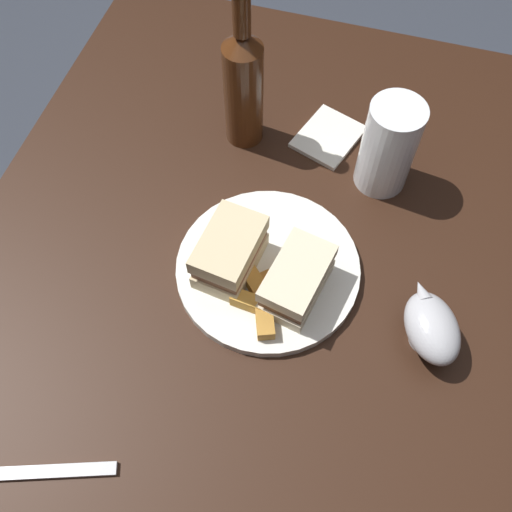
{
  "coord_description": "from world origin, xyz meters",
  "views": [
    {
      "loc": [
        0.4,
        0.14,
        1.51
      ],
      "look_at": [
        0.0,
        0.02,
        0.78
      ],
      "focal_mm": 40.75,
      "sensor_mm": 36.0,
      "label": 1
    }
  ],
  "objects_px": {
    "sandwich_half_left": "(230,252)",
    "pint_glass": "(387,151)",
    "plate": "(268,268)",
    "gravy_boat": "(431,327)",
    "cider_bottle": "(243,85)",
    "fork": "(44,472)",
    "sandwich_half_right": "(297,280)",
    "napkin": "(328,137)"
  },
  "relations": [
    {
      "from": "sandwich_half_left",
      "to": "fork",
      "type": "bearing_deg",
      "value": -21.92
    },
    {
      "from": "pint_glass",
      "to": "cider_bottle",
      "type": "bearing_deg",
      "value": -96.78
    },
    {
      "from": "plate",
      "to": "sandwich_half_left",
      "type": "height_order",
      "value": "sandwich_half_left"
    },
    {
      "from": "sandwich_half_left",
      "to": "sandwich_half_right",
      "type": "xyz_separation_m",
      "value": [
        0.01,
        0.1,
        -0.0
      ]
    },
    {
      "from": "sandwich_half_left",
      "to": "gravy_boat",
      "type": "height_order",
      "value": "sandwich_half_left"
    },
    {
      "from": "sandwich_half_left",
      "to": "napkin",
      "type": "bearing_deg",
      "value": 164.12
    },
    {
      "from": "gravy_boat",
      "to": "sandwich_half_right",
      "type": "bearing_deg",
      "value": -94.73
    },
    {
      "from": "sandwich_half_right",
      "to": "cider_bottle",
      "type": "bearing_deg",
      "value": -149.66
    },
    {
      "from": "sandwich_half_right",
      "to": "fork",
      "type": "bearing_deg",
      "value": -36.13
    },
    {
      "from": "napkin",
      "to": "fork",
      "type": "relative_size",
      "value": 0.61
    },
    {
      "from": "plate",
      "to": "sandwich_half_left",
      "type": "bearing_deg",
      "value": -75.94
    },
    {
      "from": "plate",
      "to": "pint_glass",
      "type": "xyz_separation_m",
      "value": [
        -0.22,
        0.13,
        0.06
      ]
    },
    {
      "from": "gravy_boat",
      "to": "fork",
      "type": "height_order",
      "value": "gravy_boat"
    },
    {
      "from": "sandwich_half_left",
      "to": "napkin",
      "type": "xyz_separation_m",
      "value": [
        -0.29,
        0.08,
        -0.05
      ]
    },
    {
      "from": "sandwich_half_right",
      "to": "gravy_boat",
      "type": "height_order",
      "value": "sandwich_half_right"
    },
    {
      "from": "pint_glass",
      "to": "napkin",
      "type": "height_order",
      "value": "pint_glass"
    },
    {
      "from": "plate",
      "to": "cider_bottle",
      "type": "height_order",
      "value": "cider_bottle"
    },
    {
      "from": "sandwich_half_left",
      "to": "pint_glass",
      "type": "xyz_separation_m",
      "value": [
        -0.23,
        0.18,
        0.02
      ]
    },
    {
      "from": "sandwich_half_left",
      "to": "cider_bottle",
      "type": "height_order",
      "value": "cider_bottle"
    },
    {
      "from": "sandwich_half_left",
      "to": "cider_bottle",
      "type": "relative_size",
      "value": 0.43
    },
    {
      "from": "sandwich_half_right",
      "to": "pint_glass",
      "type": "xyz_separation_m",
      "value": [
        -0.24,
        0.08,
        0.02
      ]
    },
    {
      "from": "plate",
      "to": "sandwich_half_right",
      "type": "bearing_deg",
      "value": 61.28
    },
    {
      "from": "plate",
      "to": "sandwich_half_left",
      "type": "relative_size",
      "value": 2.22
    },
    {
      "from": "plate",
      "to": "fork",
      "type": "relative_size",
      "value": 1.5
    },
    {
      "from": "plate",
      "to": "cider_bottle",
      "type": "distance_m",
      "value": 0.29
    },
    {
      "from": "sandwich_half_left",
      "to": "fork",
      "type": "xyz_separation_m",
      "value": [
        0.34,
        -0.14,
        -0.05
      ]
    },
    {
      "from": "sandwich_half_right",
      "to": "fork",
      "type": "height_order",
      "value": "sandwich_half_right"
    },
    {
      "from": "pint_glass",
      "to": "plate",
      "type": "bearing_deg",
      "value": -30.64
    },
    {
      "from": "pint_glass",
      "to": "cider_bottle",
      "type": "distance_m",
      "value": 0.24
    },
    {
      "from": "gravy_boat",
      "to": "cider_bottle",
      "type": "distance_m",
      "value": 0.46
    },
    {
      "from": "napkin",
      "to": "cider_bottle",
      "type": "bearing_deg",
      "value": -77.16
    },
    {
      "from": "sandwich_half_right",
      "to": "cider_bottle",
      "type": "relative_size",
      "value": 0.45
    },
    {
      "from": "gravy_boat",
      "to": "cider_bottle",
      "type": "height_order",
      "value": "cider_bottle"
    },
    {
      "from": "cider_bottle",
      "to": "fork",
      "type": "distance_m",
      "value": 0.61
    },
    {
      "from": "cider_bottle",
      "to": "napkin",
      "type": "relative_size",
      "value": 2.57
    },
    {
      "from": "napkin",
      "to": "fork",
      "type": "height_order",
      "value": "napkin"
    },
    {
      "from": "plate",
      "to": "sandwich_half_left",
      "type": "xyz_separation_m",
      "value": [
        0.01,
        -0.05,
        0.04
      ]
    },
    {
      "from": "pint_glass",
      "to": "gravy_boat",
      "type": "distance_m",
      "value": 0.28
    },
    {
      "from": "cider_bottle",
      "to": "sandwich_half_left",
      "type": "bearing_deg",
      "value": 12.44
    },
    {
      "from": "plate",
      "to": "napkin",
      "type": "distance_m",
      "value": 0.28
    },
    {
      "from": "sandwich_half_right",
      "to": "napkin",
      "type": "relative_size",
      "value": 1.17
    },
    {
      "from": "napkin",
      "to": "pint_glass",
      "type": "bearing_deg",
      "value": 58.76
    }
  ]
}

